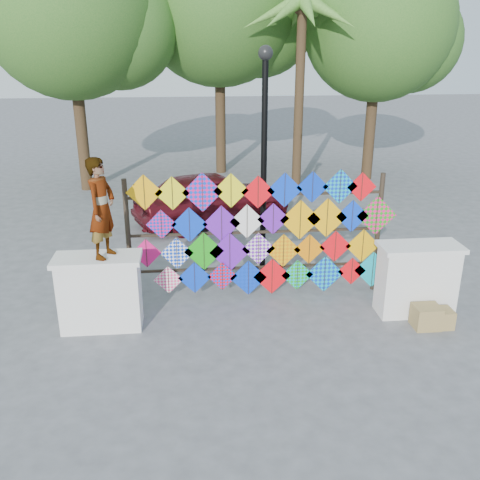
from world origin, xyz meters
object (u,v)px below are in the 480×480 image
at_px(sedan, 212,197).
at_px(lamppost, 264,141).
at_px(vendor_woman, 102,208).
at_px(kite_rack, 264,235).

distance_m(sedan, lamppost, 3.84).
bearing_deg(vendor_woman, kite_rack, -48.78).
bearing_deg(kite_rack, lamppost, 82.55).
distance_m(vendor_woman, sedan, 5.87).
height_order(kite_rack, vendor_woman, vendor_woman).
bearing_deg(lamppost, sedan, 105.90).
bearing_deg(sedan, lamppost, 174.35).
relative_size(vendor_woman, lamppost, 0.36).
distance_m(kite_rack, lamppost, 1.95).
distance_m(kite_rack, vendor_woman, 2.97).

